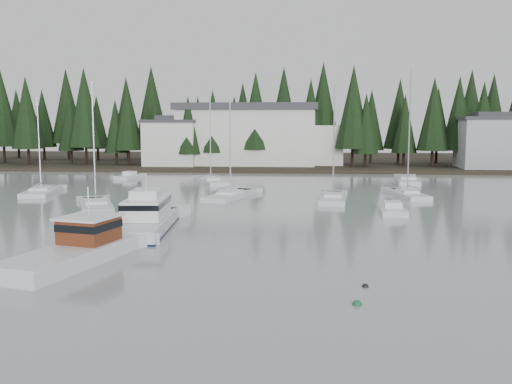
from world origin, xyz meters
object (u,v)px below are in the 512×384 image
Objects in this scene: house_east_a at (490,141)px; runabout_1 at (392,211)px; house_west at (172,142)px; lobster_boat_brown at (73,253)px; sailboat_8 at (408,181)px; sailboat_9 at (333,200)px; harbor_inn at (258,135)px; sailboat_10 at (96,207)px; cabin_cruiser_center at (146,221)px; sailboat_7 at (407,196)px; sailboat_2 at (41,193)px; sailboat_11 at (230,197)px; sailboat_3 at (211,182)px; runabout_3 at (130,177)px.

house_east_a reaches higher than runabout_1.
runabout_1 is at bearing -56.21° from house_west.
lobster_boat_brown is 0.83× the size of sailboat_8.
sailboat_9 is 9.08m from runabout_1.
harbor_inn is 51.39m from sailboat_10.
cabin_cruiser_center is 0.79× the size of sailboat_7.
sailboat_11 is (21.87, -1.27, -0.01)m from sailboat_2.
house_west is at bearing 67.94° from sailboat_8.
sailboat_2 is 46.93m from sailboat_8.
house_east_a is 0.85× the size of sailboat_10.
sailboat_7 is 32.91m from sailboat_10.
sailboat_9 reaches higher than house_east_a.
harbor_inn is 2.10× the size of sailboat_3.
sailboat_9 reaches higher than runabout_3.
sailboat_3 is at bearing 12.76° from lobster_boat_brown.
sailboat_3 is at bearing -3.37° from cabin_cruiser_center.
house_west is 0.86× the size of sailboat_11.
sailboat_7 is (41.08, 1.30, 0.04)m from sailboat_2.
sailboat_2 is 0.91× the size of sailboat_8.
sailboat_7 is 1.15× the size of sailboat_9.
sailboat_9 is (-10.98, -19.45, 0.01)m from sailboat_8.
sailboat_2 is (-60.37, -35.82, -4.84)m from house_east_a.
sailboat_2 is at bearing 36.87° from cabin_cruiser_center.
cabin_cruiser_center reaches higher than runabout_1.
runabout_3 is (-16.87, -21.89, -5.64)m from harbor_inn.
sailboat_2 reaches higher than lobster_boat_brown.
runabout_3 is at bearing 58.01° from sailboat_9.
sailboat_11 is (-38.50, -37.09, -4.85)m from house_east_a.
house_west is at bearing -167.48° from harbor_inn.
cabin_cruiser_center is 27.15m from sailboat_2.
sailboat_9 is (-8.27, -3.88, -0.03)m from sailboat_7.
sailboat_7 is at bearing -60.45° from sailboat_9.
sailboat_10 is at bearing 91.29° from runabout_1.
house_west reaches higher than runabout_3.
sailboat_3 is at bearing -63.69° from sailboat_2.
lobster_boat_brown is at bearing -152.97° from runabout_3.
house_west is 1.73× the size of runabout_3.
sailboat_10 reaches higher than sailboat_2.
sailboat_3 reaches higher than sailboat_10.
sailboat_3 reaches higher than sailboat_2.
runabout_1 is 43.76m from runabout_3.
house_east_a is 1.93× the size of runabout_3.
cabin_cruiser_center is (-3.43, -60.49, -5.06)m from harbor_inn.
runabout_3 is (-1.82, -18.55, -4.52)m from house_west.
sailboat_9 is 1.01× the size of sailboat_10.
harbor_inn is 27.71m from sailboat_3.
sailboat_3 is 26.78m from sailboat_8.
house_west is 41.38m from sailboat_11.
sailboat_8 is (26.55, 3.51, -0.02)m from sailboat_3.
house_west is 19.18m from runabout_3.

